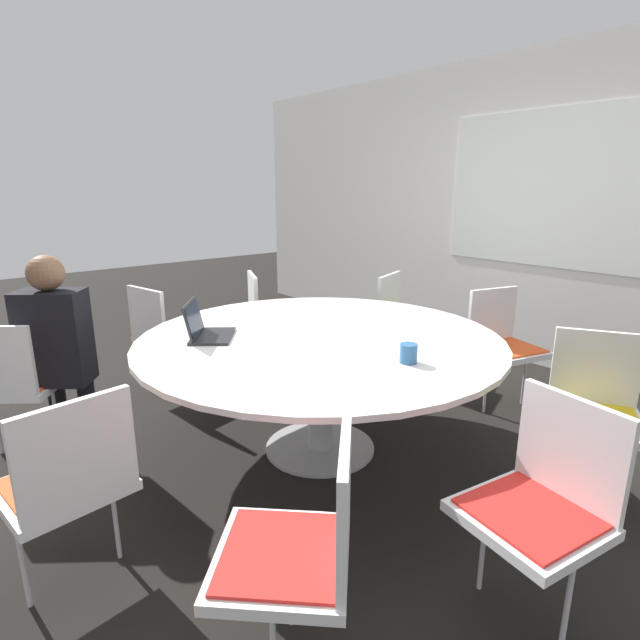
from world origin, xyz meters
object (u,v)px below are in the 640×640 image
at_px(laptop, 205,329).
at_px(chair_0, 12,378).
at_px(chair_3, 543,495).
at_px(chair_8, 163,330).
at_px(person_0, 57,341).
at_px(chair_1, 68,477).
at_px(chair_7, 268,313).
at_px(chair_4, 595,403).
at_px(coffee_cup, 408,353).
at_px(chair_6, 402,316).
at_px(chair_2, 303,540).
at_px(chair_5, 503,339).

bearing_deg(laptop, chair_0, 93.51).
xyz_separation_m(chair_3, chair_8, (-2.88, -0.19, 0.00)).
xyz_separation_m(chair_3, person_0, (-2.41, -1.01, 0.19)).
bearing_deg(chair_1, chair_8, 50.08).
height_order(chair_7, person_0, person_0).
bearing_deg(chair_4, coffee_cup, 19.98).
relative_size(chair_3, chair_7, 1.00).
bearing_deg(person_0, chair_0, -160.97).
bearing_deg(chair_4, chair_1, 36.41).
height_order(chair_4, chair_6, same).
bearing_deg(chair_4, chair_3, 73.04).
bearing_deg(chair_2, chair_1, 73.43).
bearing_deg(chair_6, chair_3, 33.16).
relative_size(chair_4, person_0, 0.71).
distance_m(chair_5, chair_8, 2.52).
relative_size(laptop, coffee_cup, 4.19).
height_order(chair_5, laptop, laptop).
bearing_deg(chair_4, chair_5, -65.23).
xyz_separation_m(chair_4, chair_6, (-1.79, 0.58, 0.00)).
distance_m(chair_5, person_0, 2.93).
xyz_separation_m(chair_2, chair_5, (-0.75, 2.41, 0.00)).
relative_size(chair_3, chair_4, 1.00).
bearing_deg(chair_7, chair_2, -7.30).
bearing_deg(chair_4, person_0, 12.40).
height_order(chair_2, chair_7, same).
bearing_deg(chair_5, chair_4, 70.51).
height_order(chair_2, chair_5, same).
xyz_separation_m(laptop, coffee_cup, (1.03, 0.58, -0.01)).
xyz_separation_m(chair_1, chair_5, (0.10, 2.88, 0.00)).
xyz_separation_m(chair_3, chair_7, (-2.82, 0.73, 0.00)).
height_order(chair_6, laptop, laptop).
height_order(chair_7, laptop, laptop).
distance_m(chair_4, coffee_cup, 0.99).
height_order(chair_4, person_0, person_0).
relative_size(chair_8, coffee_cup, 8.90).
height_order(chair_3, chair_7, same).
bearing_deg(person_0, chair_6, 29.09).
xyz_separation_m(chair_1, chair_6, (-0.79, 2.81, 0.00)).
xyz_separation_m(chair_1, coffee_cup, (0.38, 1.50, 0.26)).
distance_m(chair_3, chair_8, 2.89).
xyz_separation_m(chair_2, chair_6, (-1.64, 2.34, 0.00)).
relative_size(chair_5, person_0, 0.71).
bearing_deg(chair_7, chair_6, 69.60).
bearing_deg(person_0, laptop, -1.01).
height_order(chair_3, coffee_cup, chair_3).
height_order(chair_0, chair_7, same).
relative_size(chair_1, person_0, 0.71).
xyz_separation_m(chair_5, laptop, (-0.76, -1.95, 0.27)).
bearing_deg(chair_5, laptop, -4.96).
relative_size(chair_8, laptop, 2.13).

